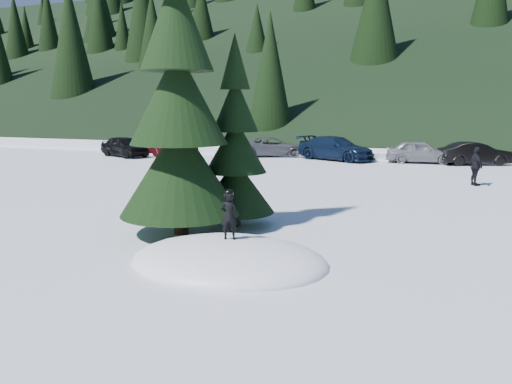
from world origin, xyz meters
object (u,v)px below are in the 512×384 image
(spruce_tall, at_px, (178,109))
(spruce_short, at_px, (236,153))
(car_5, at_px, (475,154))
(adult_1, at_px, (476,166))
(car_2, at_px, (274,147))
(car_1, at_px, (173,148))
(car_3, at_px, (336,148))
(car_4, at_px, (420,152))
(child_skier, at_px, (229,216))
(car_0, at_px, (124,146))

(spruce_tall, bearing_deg, spruce_short, 54.46)
(spruce_tall, height_order, car_5, spruce_tall)
(spruce_short, distance_m, adult_1, 12.41)
(adult_1, relative_size, car_2, 0.36)
(car_2, distance_m, car_5, 12.52)
(spruce_tall, distance_m, spruce_short, 2.11)
(car_1, bearing_deg, car_2, -39.86)
(spruce_tall, xyz_separation_m, car_2, (-4.39, 20.40, -2.68))
(car_3, relative_size, car_5, 1.27)
(car_4, bearing_deg, spruce_tall, 161.28)
(car_4, bearing_deg, spruce_short, 163.17)
(child_skier, xyz_separation_m, car_1, (-12.54, 19.01, -0.37))
(car_1, bearing_deg, child_skier, -123.08)
(spruce_tall, distance_m, child_skier, 3.54)
(car_3, bearing_deg, car_2, 103.53)
(adult_1, relative_size, car_0, 0.41)
(spruce_short, height_order, car_1, spruce_short)
(spruce_tall, xyz_separation_m, car_5, (8.12, 19.97, -2.66))
(car_1, relative_size, car_3, 0.76)
(car_0, height_order, car_1, car_0)
(car_1, xyz_separation_m, car_5, (18.52, 2.59, 0.02))
(spruce_short, distance_m, car_3, 18.32)
(car_0, bearing_deg, car_2, -45.21)
(car_2, relative_size, car_3, 0.90)
(adult_1, relative_size, car_5, 0.42)
(car_3, bearing_deg, spruce_tall, -156.78)
(spruce_short, relative_size, car_4, 1.34)
(child_skier, relative_size, car_3, 0.21)
(adult_1, relative_size, car_4, 0.42)
(car_3, bearing_deg, car_0, 125.53)
(child_skier, relative_size, car_5, 0.26)
(child_skier, relative_size, car_1, 0.27)
(spruce_short, distance_m, car_2, 19.81)
(spruce_short, bearing_deg, car_0, 133.93)
(spruce_tall, height_order, spruce_short, spruce_tall)
(car_3, bearing_deg, child_skier, -151.03)
(adult_1, height_order, car_5, adult_1)
(car_0, xyz_separation_m, car_2, (9.32, 3.74, -0.05))
(child_skier, distance_m, car_1, 22.78)
(car_4, bearing_deg, adult_1, -166.05)
(child_skier, height_order, car_3, child_skier)
(car_0, bearing_deg, child_skier, -116.16)
(car_5, bearing_deg, car_1, 76.15)
(car_2, distance_m, car_3, 4.47)
(car_5, bearing_deg, spruce_short, 137.22)
(car_4, xyz_separation_m, car_5, (3.03, 0.15, -0.02))
(adult_1, distance_m, car_2, 14.93)
(car_2, bearing_deg, spruce_tall, 169.45)
(car_0, height_order, car_5, car_0)
(child_skier, xyz_separation_m, car_2, (-6.53, 22.03, -0.38))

